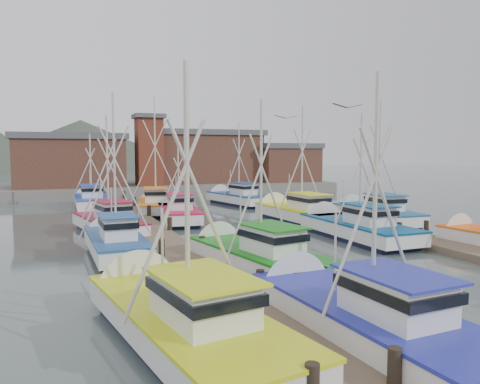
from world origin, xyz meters
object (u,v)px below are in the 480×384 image
object	(u,v)px
boat_0	(355,314)
boat_4	(252,256)
boat_8	(178,212)
boat_12	(156,204)
lookout_tower	(149,149)

from	to	relation	value
boat_0	boat_4	bearing A→B (deg)	85.32
boat_8	boat_4	bearing A→B (deg)	-84.45
boat_12	boat_4	bearing A→B (deg)	-79.15
lookout_tower	boat_8	xyz separation A→B (m)	(-1.98, -21.94, -4.88)
boat_4	boat_12	bearing A→B (deg)	79.48
boat_0	boat_8	distance (m)	23.83
boat_8	boat_12	distance (m)	5.97
boat_8	boat_12	xyz separation A→B (m)	(-0.48, 5.96, 0.01)
boat_4	lookout_tower	bearing A→B (deg)	75.81
lookout_tower	boat_8	size ratio (longest dim) A/B	0.97
lookout_tower	boat_4	xyz separation A→B (m)	(-2.52, -37.79, -4.87)
lookout_tower	boat_0	xyz separation A→B (m)	(-2.70, -45.76, -4.87)
boat_12	boat_0	bearing A→B (deg)	-79.45
boat_4	boat_8	bearing A→B (deg)	77.67
boat_8	boat_12	bearing A→B (deg)	102.16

